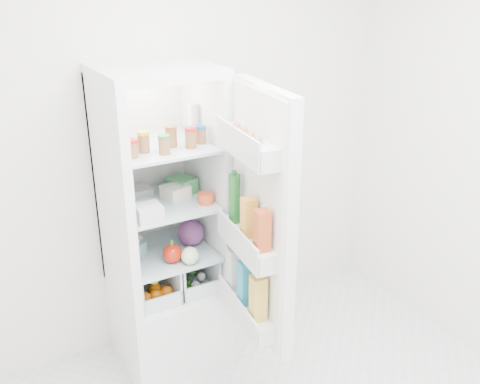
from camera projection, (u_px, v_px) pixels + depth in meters
room_walls at (333, 167)px, 1.92m from camera, size 3.02×3.02×2.61m
refrigerator at (163, 258)px, 3.18m from camera, size 0.60×0.60×1.80m
shelf_low at (166, 251)px, 3.10m from camera, size 0.49×0.53×0.01m
shelf_mid at (163, 202)px, 2.98m from camera, size 0.49×0.53×0.02m
shelf_top at (160, 146)px, 2.86m from camera, size 0.49×0.53×0.02m
crisper_left at (148, 276)px, 3.09m from camera, size 0.23×0.46×0.22m
crisper_right at (187, 266)px, 3.20m from camera, size 0.23×0.46×0.22m
condiment_jars at (161, 141)px, 2.76m from camera, size 0.46×0.32×0.08m
squeeze_bottle at (193, 121)px, 2.94m from camera, size 0.06×0.06×0.19m
tub_white at (148, 213)px, 2.73m from camera, size 0.14×0.14×0.08m
tub_cream at (175, 192)px, 3.00m from camera, size 0.16×0.16×0.08m
tin_red at (206, 198)px, 2.94m from camera, size 0.09×0.09×0.06m
foil_tray at (136, 192)px, 3.05m from camera, size 0.18×0.14×0.04m
tub_green at (182, 185)px, 3.09m from camera, size 0.15×0.18×0.09m
red_cabbage at (191, 233)px, 3.13m from camera, size 0.16×0.16×0.16m
bell_pepper at (172, 253)px, 2.95m from camera, size 0.11×0.11×0.11m
mushroom_bowl at (134, 246)px, 3.07m from camera, size 0.17×0.17×0.07m
salad_bag at (190, 256)px, 2.93m from camera, size 0.10×0.10×0.10m
citrus_pile at (150, 282)px, 3.09m from camera, size 0.20×0.31×0.16m
veg_pile at (188, 272)px, 3.22m from camera, size 0.16×0.30×0.10m
fridge_door at (258, 224)px, 2.63m from camera, size 0.24×0.60×1.30m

